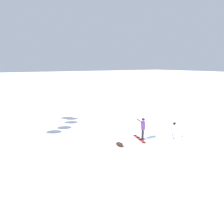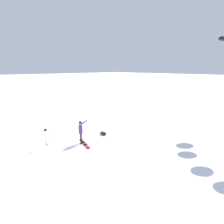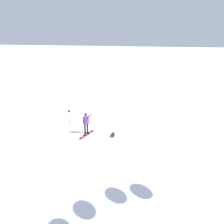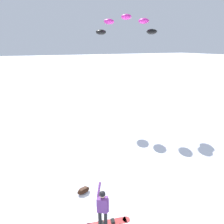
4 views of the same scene
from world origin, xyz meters
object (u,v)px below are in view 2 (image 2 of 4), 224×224
(snowboard, at_px, (84,144))
(camera_tripod, at_px, (46,134))
(gear_bag_large, at_px, (103,133))
(snowboarder, at_px, (81,130))

(snowboard, height_order, camera_tripod, camera_tripod)
(gear_bag_large, bearing_deg, snowboard, -81.19)
(gear_bag_large, height_order, camera_tripod, camera_tripod)
(snowboarder, distance_m, gear_bag_large, 2.33)
(snowboard, distance_m, gear_bag_large, 2.08)
(snowboard, relative_size, gear_bag_large, 2.67)
(camera_tripod, bearing_deg, snowboard, 56.84)
(snowboarder, bearing_deg, camera_tripod, -119.86)
(snowboard, bearing_deg, camera_tripod, -123.16)
(snowboarder, relative_size, snowboard, 0.95)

